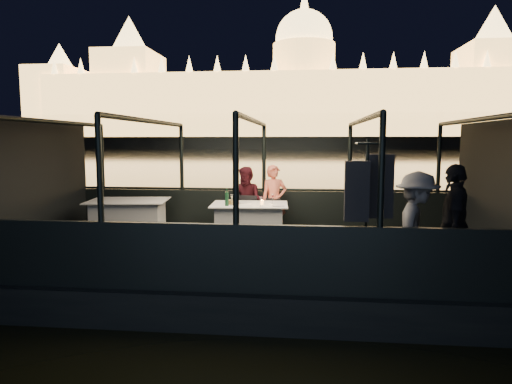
# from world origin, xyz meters

# --- Properties ---
(river_water) EXTENTS (500.00, 500.00, 0.00)m
(river_water) POSITION_xyz_m (0.00, 80.00, 0.00)
(river_water) COLOR black
(river_water) RESTS_ON ground
(boat_hull) EXTENTS (8.60, 4.40, 1.00)m
(boat_hull) POSITION_xyz_m (0.00, 0.00, 0.00)
(boat_hull) COLOR black
(boat_hull) RESTS_ON river_water
(boat_deck) EXTENTS (8.00, 4.00, 0.04)m
(boat_deck) POSITION_xyz_m (0.00, 0.00, 0.48)
(boat_deck) COLOR black
(boat_deck) RESTS_ON boat_hull
(gunwale_port) EXTENTS (8.00, 0.08, 0.90)m
(gunwale_port) POSITION_xyz_m (0.00, 2.00, 0.95)
(gunwale_port) COLOR black
(gunwale_port) RESTS_ON boat_deck
(gunwale_starboard) EXTENTS (8.00, 0.08, 0.90)m
(gunwale_starboard) POSITION_xyz_m (0.00, -2.00, 0.95)
(gunwale_starboard) COLOR black
(gunwale_starboard) RESTS_ON boat_deck
(cabin_glass_port) EXTENTS (8.00, 0.02, 1.40)m
(cabin_glass_port) POSITION_xyz_m (0.00, 2.00, 2.10)
(cabin_glass_port) COLOR #99B2B2
(cabin_glass_port) RESTS_ON gunwale_port
(cabin_glass_starboard) EXTENTS (8.00, 0.02, 1.40)m
(cabin_glass_starboard) POSITION_xyz_m (0.00, -2.00, 2.10)
(cabin_glass_starboard) COLOR #99B2B2
(cabin_glass_starboard) RESTS_ON gunwale_starboard
(cabin_roof_glass) EXTENTS (8.00, 4.00, 0.02)m
(cabin_roof_glass) POSITION_xyz_m (0.00, 0.00, 2.80)
(cabin_roof_glass) COLOR #99B2B2
(cabin_roof_glass) RESTS_ON boat_deck
(end_wall_fore) EXTENTS (0.02, 4.00, 2.30)m
(end_wall_fore) POSITION_xyz_m (-4.00, 0.00, 1.65)
(end_wall_fore) COLOR black
(end_wall_fore) RESTS_ON boat_deck
(end_wall_aft) EXTENTS (0.02, 4.00, 2.30)m
(end_wall_aft) POSITION_xyz_m (4.00, 0.00, 1.65)
(end_wall_aft) COLOR black
(end_wall_aft) RESTS_ON boat_deck
(canopy_ribs) EXTENTS (8.00, 4.00, 2.30)m
(canopy_ribs) POSITION_xyz_m (0.00, 0.00, 1.65)
(canopy_ribs) COLOR black
(canopy_ribs) RESTS_ON boat_deck
(embankment) EXTENTS (400.00, 140.00, 6.00)m
(embankment) POSITION_xyz_m (0.00, 210.00, 1.00)
(embankment) COLOR #423D33
(embankment) RESTS_ON ground
(parliament_building) EXTENTS (220.00, 32.00, 60.00)m
(parliament_building) POSITION_xyz_m (0.00, 175.00, 29.00)
(parliament_building) COLOR #F2D18C
(parliament_building) RESTS_ON embankment
(dining_table_central) EXTENTS (1.51, 1.14, 0.77)m
(dining_table_central) POSITION_xyz_m (-0.18, 0.89, 0.89)
(dining_table_central) COLOR white
(dining_table_central) RESTS_ON boat_deck
(dining_table_aft) EXTENTS (1.65, 1.29, 0.81)m
(dining_table_aft) POSITION_xyz_m (-2.60, 0.93, 0.89)
(dining_table_aft) COLOR silver
(dining_table_aft) RESTS_ON boat_deck
(chair_port_left) EXTENTS (0.48, 0.48, 0.84)m
(chair_port_left) POSITION_xyz_m (-0.30, 1.40, 0.95)
(chair_port_left) COLOR black
(chair_port_left) RESTS_ON boat_deck
(chair_port_right) EXTENTS (0.41, 0.41, 0.79)m
(chair_port_right) POSITION_xyz_m (0.20, 1.34, 0.95)
(chair_port_right) COLOR black
(chair_port_right) RESTS_ON boat_deck
(coat_stand) EXTENTS (0.65, 0.58, 1.98)m
(coat_stand) POSITION_xyz_m (1.66, -1.74, 1.40)
(coat_stand) COLOR black
(coat_stand) RESTS_ON boat_deck
(person_woman_coral) EXTENTS (0.62, 0.51, 1.47)m
(person_woman_coral) POSITION_xyz_m (0.25, 1.61, 1.25)
(person_woman_coral) COLOR #EB7255
(person_woman_coral) RESTS_ON boat_deck
(person_man_maroon) EXTENTS (0.80, 0.68, 1.43)m
(person_man_maroon) POSITION_xyz_m (-0.31, 1.62, 1.25)
(person_man_maroon) COLOR #42121B
(person_man_maroon) RESTS_ON boat_deck
(passenger_stripe) EXTENTS (0.81, 1.12, 1.56)m
(passenger_stripe) POSITION_xyz_m (2.38, -1.41, 1.35)
(passenger_stripe) COLOR silver
(passenger_stripe) RESTS_ON boat_deck
(passenger_dark) EXTENTS (0.68, 1.05, 1.66)m
(passenger_dark) POSITION_xyz_m (2.90, -1.31, 1.35)
(passenger_dark) COLOR black
(passenger_dark) RESTS_ON boat_deck
(wine_bottle) EXTENTS (0.08, 0.08, 0.33)m
(wine_bottle) POSITION_xyz_m (-0.56, 0.57, 1.42)
(wine_bottle) COLOR #153C22
(wine_bottle) RESTS_ON dining_table_central
(bread_basket) EXTENTS (0.20, 0.20, 0.08)m
(bread_basket) POSITION_xyz_m (-0.52, 0.82, 1.31)
(bread_basket) COLOR olive
(bread_basket) RESTS_ON dining_table_central
(amber_candle) EXTENTS (0.07, 0.07, 0.08)m
(amber_candle) POSITION_xyz_m (0.07, 0.83, 1.31)
(amber_candle) COLOR orange
(amber_candle) RESTS_ON dining_table_central
(plate_near) EXTENTS (0.25, 0.25, 0.01)m
(plate_near) POSITION_xyz_m (0.39, 0.62, 1.27)
(plate_near) COLOR silver
(plate_near) RESTS_ON dining_table_central
(plate_far) EXTENTS (0.31, 0.31, 0.02)m
(plate_far) POSITION_xyz_m (-0.31, 1.01, 1.27)
(plate_far) COLOR silver
(plate_far) RESTS_ON dining_table_central
(wine_glass_white) EXTENTS (0.07, 0.07, 0.20)m
(wine_glass_white) POSITION_xyz_m (-0.47, 0.62, 1.36)
(wine_glass_white) COLOR white
(wine_glass_white) RESTS_ON dining_table_central
(wine_glass_red) EXTENTS (0.08, 0.08, 0.19)m
(wine_glass_red) POSITION_xyz_m (0.26, 0.98, 1.36)
(wine_glass_red) COLOR silver
(wine_glass_red) RESTS_ON dining_table_central
(wine_glass_empty) EXTENTS (0.07, 0.07, 0.17)m
(wine_glass_empty) POSITION_xyz_m (0.07, 0.57, 1.36)
(wine_glass_empty) COLOR silver
(wine_glass_empty) RESTS_ON dining_table_central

